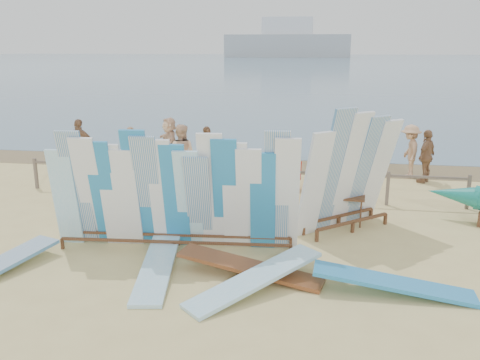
% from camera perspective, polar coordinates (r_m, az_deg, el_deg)
% --- Properties ---
extents(ground, '(160.00, 160.00, 0.00)m').
position_cam_1_polar(ground, '(11.26, -2.88, -6.38)').
color(ground, '#D5C17B').
rests_on(ground, ground).
extents(ocean, '(320.00, 240.00, 0.02)m').
position_cam_1_polar(ocean, '(138.33, 8.69, 12.98)').
color(ocean, slate).
rests_on(ocean, ground).
extents(wet_sand_strip, '(40.00, 2.60, 0.01)m').
position_cam_1_polar(wet_sand_strip, '(18.07, 1.95, 1.80)').
color(wet_sand_strip, olive).
rests_on(wet_sand_strip, ground).
extents(distant_ship, '(45.00, 8.00, 14.00)m').
position_cam_1_polar(distant_ship, '(190.79, 5.31, 15.14)').
color(distant_ship, '#999EA3').
rests_on(distant_ship, ocean).
extents(fence, '(12.08, 0.08, 0.90)m').
position_cam_1_polar(fence, '(13.88, -0.30, 0.48)').
color(fence, '#6B5C51').
rests_on(fence, ground).
extents(main_surfboard_rack, '(5.07, 1.09, 2.55)m').
position_cam_1_polar(main_surfboard_rack, '(10.31, -7.27, -1.80)').
color(main_surfboard_rack, brown).
rests_on(main_surfboard_rack, ground).
extents(side_surfboard_rack, '(2.33, 2.16, 2.85)m').
position_cam_1_polar(side_surfboard_rack, '(11.54, 12.07, 0.53)').
color(side_surfboard_rack, brown).
rests_on(side_surfboard_rack, ground).
extents(vendor_table, '(0.87, 0.65, 1.10)m').
position_cam_1_polar(vendor_table, '(12.20, 11.82, -3.17)').
color(vendor_table, brown).
rests_on(vendor_table, ground).
extents(flat_board_c, '(2.75, 1.05, 0.36)m').
position_cam_1_polar(flat_board_c, '(9.43, 1.12, -10.74)').
color(flat_board_c, brown).
rests_on(flat_board_c, ground).
extents(flat_board_b, '(2.23, 2.35, 0.44)m').
position_cam_1_polar(flat_board_b, '(8.93, 1.69, -12.29)').
color(flat_board_b, '#90CCE6').
rests_on(flat_board_b, ground).
extents(flat_board_a, '(1.01, 2.76, 0.22)m').
position_cam_1_polar(flat_board_a, '(9.69, -9.26, -10.22)').
color(flat_board_a, '#90CCE6').
rests_on(flat_board_a, ground).
extents(flat_board_d, '(2.71, 0.68, 0.39)m').
position_cam_1_polar(flat_board_d, '(9.21, 16.75, -12.09)').
color(flat_board_d, '#2681C0').
rests_on(flat_board_d, ground).
extents(beach_chair_left, '(0.58, 0.59, 0.81)m').
position_cam_1_polar(beach_chair_left, '(14.93, 5.77, -0.13)').
color(beach_chair_left, red).
rests_on(beach_chair_left, ground).
extents(beach_chair_right, '(0.88, 0.88, 0.98)m').
position_cam_1_polar(beach_chair_right, '(14.77, 3.75, -0.06)').
color(beach_chair_right, red).
rests_on(beach_chair_right, ground).
extents(stroller, '(0.63, 0.82, 1.03)m').
position_cam_1_polar(stroller, '(14.25, 10.59, -0.30)').
color(stroller, red).
rests_on(stroller, ground).
extents(beachgoer_11, '(1.14, 1.62, 1.68)m').
position_cam_1_polar(beachgoer_11, '(17.93, -7.91, 4.31)').
color(beachgoer_11, beige).
rests_on(beachgoer_11, ground).
extents(beachgoer_9, '(0.49, 1.11, 1.69)m').
position_cam_1_polar(beachgoer_9, '(16.91, 18.53, 3.06)').
color(beachgoer_9, tan).
rests_on(beachgoer_9, ground).
extents(beachgoer_1, '(0.61, 0.42, 1.53)m').
position_cam_1_polar(beachgoer_1, '(17.00, -12.07, 3.29)').
color(beachgoer_1, '#8C6042').
rests_on(beachgoer_1, ground).
extents(beachgoer_4, '(0.73, 0.99, 1.56)m').
position_cam_1_polar(beachgoer_4, '(16.66, -3.66, 3.40)').
color(beachgoer_4, '#8C6042').
rests_on(beachgoer_4, ground).
extents(beachgoer_extra_1, '(1.03, 0.45, 1.75)m').
position_cam_1_polar(beachgoer_extra_1, '(17.71, -17.49, 3.74)').
color(beachgoer_extra_1, '#8C6042').
rests_on(beachgoer_extra_1, ground).
extents(beachgoer_6, '(0.42, 0.83, 1.67)m').
position_cam_1_polar(beachgoer_6, '(14.94, 11.65, 2.01)').
color(beachgoer_6, tan).
rests_on(beachgoer_6, ground).
extents(beachgoer_10, '(0.88, 1.03, 1.64)m').
position_cam_1_polar(beachgoer_10, '(16.47, 20.20, 2.51)').
color(beachgoer_10, '#8C6042').
rests_on(beachgoer_10, ground).
extents(beachgoer_7, '(0.75, 0.72, 1.84)m').
position_cam_1_polar(beachgoer_7, '(15.93, 10.99, 3.15)').
color(beachgoer_7, '#8C6042').
rests_on(beachgoer_7, ground).
extents(beachgoer_2, '(0.90, 0.47, 1.81)m').
position_cam_1_polar(beachgoer_2, '(15.44, -6.65, 2.90)').
color(beachgoer_2, beige).
rests_on(beachgoer_2, ground).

